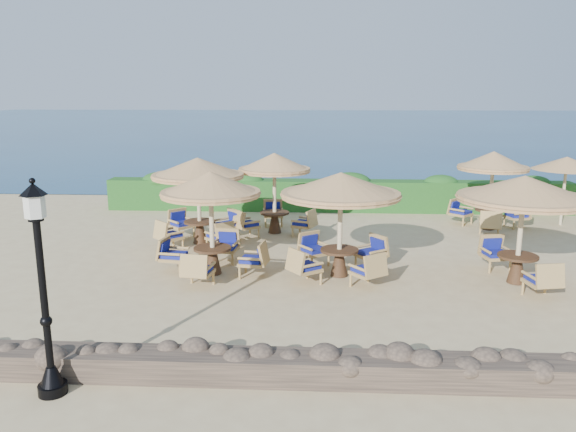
{
  "coord_description": "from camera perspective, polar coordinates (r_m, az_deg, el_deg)",
  "views": [
    {
      "loc": [
        -0.72,
        -14.5,
        4.58
      ],
      "look_at": [
        -1.53,
        0.26,
        1.3
      ],
      "focal_mm": 35.0,
      "sensor_mm": 36.0,
      "label": 1
    }
  ],
  "objects": [
    {
      "name": "cafe_set_4",
      "position": [
        18.29,
        -1.38,
        3.74
      ],
      "size": [
        2.75,
        2.62,
        2.65
      ],
      "color": "beige",
      "rests_on": "ground"
    },
    {
      "name": "extra_parasol",
      "position": [
        21.59,
        26.46,
        4.8
      ],
      "size": [
        2.3,
        2.3,
        2.41
      ],
      "color": "beige",
      "rests_on": "ground"
    },
    {
      "name": "sea",
      "position": [
        84.62,
        3.68,
        9.39
      ],
      "size": [
        160.0,
        160.0,
        0.0
      ],
      "primitive_type": "plane",
      "color": "navy",
      "rests_on": "ground"
    },
    {
      "name": "ground",
      "position": [
        15.22,
        5.74,
        -5.07
      ],
      "size": [
        120.0,
        120.0,
        0.0
      ],
      "primitive_type": "plane",
      "color": "tan",
      "rests_on": "ground"
    },
    {
      "name": "stone_wall",
      "position": [
        9.4,
        7.44,
        -15.24
      ],
      "size": [
        15.0,
        0.65,
        0.44
      ],
      "primitive_type": "cube",
      "color": "brown",
      "rests_on": "ground"
    },
    {
      "name": "cafe_set_5",
      "position": [
        19.98,
        20.02,
        3.7
      ],
      "size": [
        2.69,
        2.67,
        2.65
      ],
      "color": "beige",
      "rests_on": "ground"
    },
    {
      "name": "lamp_post",
      "position": [
        9.22,
        -23.55,
        -7.75
      ],
      "size": [
        0.44,
        0.44,
        3.31
      ],
      "color": "black",
      "rests_on": "ground"
    },
    {
      "name": "hedge",
      "position": [
        22.07,
        4.97,
        2.08
      ],
      "size": [
        18.0,
        0.9,
        1.2
      ],
      "primitive_type": "cube",
      "color": "#184817",
      "rests_on": "ground"
    },
    {
      "name": "cafe_set_2",
      "position": [
        14.44,
        22.78,
        1.5
      ],
      "size": [
        3.13,
        3.13,
        2.65
      ],
      "color": "beige",
      "rests_on": "ground"
    },
    {
      "name": "cafe_set_0",
      "position": [
        14.19,
        -7.81,
        0.88
      ],
      "size": [
        2.87,
        2.87,
        2.65
      ],
      "color": "beige",
      "rests_on": "ground"
    },
    {
      "name": "cafe_set_3",
      "position": [
        17.2,
        -9.1,
        3.14
      ],
      "size": [
        2.81,
        2.81,
        2.65
      ],
      "color": "beige",
      "rests_on": "ground"
    },
    {
      "name": "cafe_set_1",
      "position": [
        13.93,
        5.35,
        1.26
      ],
      "size": [
        3.01,
        3.01,
        2.65
      ],
      "color": "beige",
      "rests_on": "ground"
    }
  ]
}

